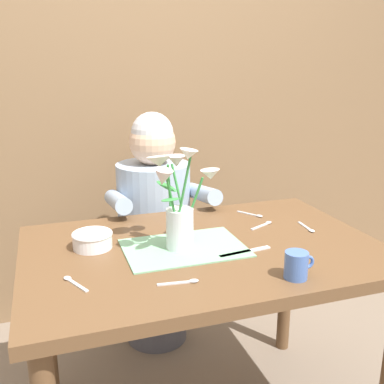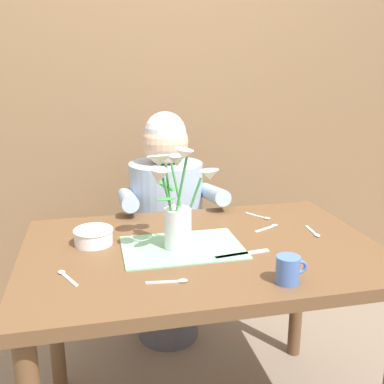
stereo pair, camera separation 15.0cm
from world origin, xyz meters
name	(u,v)px [view 2 (the right image)]	position (x,y,z in m)	size (l,w,h in m)	color
wood_panel_backdrop	(155,82)	(0.00, 1.05, 1.25)	(4.00, 0.10, 2.50)	brown
dining_table	(202,272)	(0.00, 0.00, 0.64)	(1.20, 0.80, 0.74)	brown
seated_person	(167,232)	(-0.02, 0.62, 0.56)	(0.45, 0.47, 1.14)	#4C4C56
striped_placemat	(182,248)	(-0.07, 0.00, 0.74)	(0.40, 0.28, 0.01)	#7AB289
flower_vase	(176,203)	(-0.09, 0.00, 0.90)	(0.27, 0.22, 0.35)	silver
ceramic_bowl	(93,236)	(-0.36, 0.10, 0.77)	(0.14, 0.14, 0.06)	white
dinner_knife	(242,254)	(0.11, -0.10, 0.74)	(0.19, 0.02, 0.01)	silver
coffee_cup	(288,270)	(0.17, -0.31, 0.78)	(0.09, 0.07, 0.08)	#476BB7
spoon_0	(270,227)	(0.29, 0.12, 0.74)	(0.11, 0.06, 0.01)	silver
spoon_1	(262,217)	(0.30, 0.24, 0.74)	(0.08, 0.11, 0.01)	silver
spoon_2	(174,281)	(-0.14, -0.23, 0.74)	(0.12, 0.03, 0.01)	silver
spoon_3	(65,275)	(-0.44, -0.13, 0.74)	(0.07, 0.11, 0.01)	silver
spoon_4	(315,233)	(0.43, 0.02, 0.74)	(0.02, 0.12, 0.01)	silver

